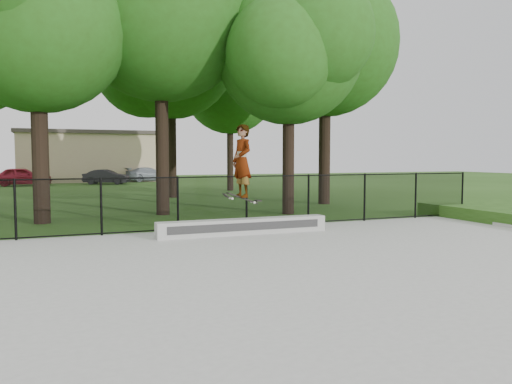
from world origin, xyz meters
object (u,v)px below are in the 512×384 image
at_px(grind_ledge, 244,227).
at_px(car_a, 22,177).
at_px(car_c, 149,174).
at_px(car_b, 107,177).
at_px(skater_airborne, 242,162).

bearing_deg(grind_ledge, car_a, 103.93).
distance_m(grind_ledge, car_a, 28.43).
xyz_separation_m(car_a, car_c, (9.62, 3.20, -0.06)).
bearing_deg(car_c, car_a, 93.34).
relative_size(car_b, car_c, 0.79).
height_order(car_c, skater_airborne, skater_airborne).
height_order(grind_ledge, car_c, car_c).
bearing_deg(skater_airborne, car_c, 84.66).
bearing_deg(skater_airborne, grind_ledge, 56.87).
distance_m(car_a, car_c, 10.14).
bearing_deg(car_a, skater_airborne, -162.93).
xyz_separation_m(grind_ledge, skater_airborne, (-0.12, -0.18, 1.69)).
distance_m(car_b, skater_airborne, 27.97).
relative_size(car_a, skater_airborne, 1.91).
bearing_deg(car_a, grind_ledge, -162.61).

